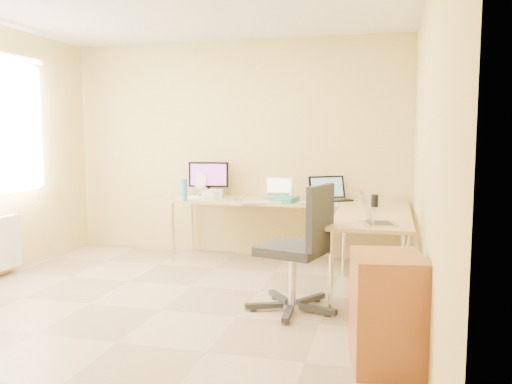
% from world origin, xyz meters
% --- Properties ---
extents(floor, '(4.50, 4.50, 0.00)m').
position_xyz_m(floor, '(0.00, 0.00, 0.00)').
color(floor, tan).
rests_on(floor, ground).
extents(wall_back, '(4.50, 0.00, 4.50)m').
position_xyz_m(wall_back, '(0.00, 2.25, 1.30)').
color(wall_back, '#DDC263').
rests_on(wall_back, ground).
extents(wall_right, '(0.00, 4.50, 4.50)m').
position_xyz_m(wall_right, '(2.10, 0.00, 1.30)').
color(wall_right, '#DDC263').
rests_on(wall_right, ground).
extents(desk_main, '(2.65, 0.70, 0.73)m').
position_xyz_m(desk_main, '(0.72, 1.85, 0.36)').
color(desk_main, tan).
rests_on(desk_main, ground).
extents(desk_return, '(0.70, 1.30, 0.73)m').
position_xyz_m(desk_return, '(1.70, 0.85, 0.36)').
color(desk_return, tan).
rests_on(desk_return, ground).
extents(monitor, '(0.50, 0.22, 0.41)m').
position_xyz_m(monitor, '(-0.29, 2.05, 0.94)').
color(monitor, black).
rests_on(monitor, desk_main).
extents(book_stack, '(0.28, 0.35, 0.05)m').
position_xyz_m(book_stack, '(0.72, 1.73, 0.76)').
color(book_stack, '#257E6E').
rests_on(book_stack, desk_main).
extents(laptop_center, '(0.32, 0.26, 0.20)m').
position_xyz_m(laptop_center, '(0.62, 1.85, 0.88)').
color(laptop_center, silver).
rests_on(laptop_center, desk_main).
extents(laptop_black, '(0.54, 0.50, 0.28)m').
position_xyz_m(laptop_black, '(1.20, 1.95, 0.87)').
color(laptop_black, black).
rests_on(laptop_black, desk_main).
extents(keyboard, '(0.45, 0.26, 0.02)m').
position_xyz_m(keyboard, '(0.49, 1.55, 0.74)').
color(keyboard, silver).
rests_on(keyboard, desk_main).
extents(mouse, '(0.10, 0.08, 0.03)m').
position_xyz_m(mouse, '(0.95, 1.55, 0.75)').
color(mouse, silver).
rests_on(mouse, desk_main).
extents(mug, '(0.09, 0.09, 0.08)m').
position_xyz_m(mug, '(-0.11, 1.78, 0.77)').
color(mug, beige).
rests_on(mug, desk_main).
extents(cd_stack, '(0.16, 0.16, 0.03)m').
position_xyz_m(cd_stack, '(0.20, 1.60, 0.75)').
color(cd_stack, silver).
rests_on(cd_stack, desk_main).
extents(water_bottle, '(0.08, 0.08, 0.24)m').
position_xyz_m(water_bottle, '(-0.40, 1.55, 0.85)').
color(water_bottle, '#3181C8').
rests_on(water_bottle, desk_main).
extents(papers, '(0.25, 0.35, 0.01)m').
position_xyz_m(papers, '(-0.40, 1.84, 0.73)').
color(papers, white).
rests_on(papers, desk_main).
extents(white_box, '(0.26, 0.20, 0.09)m').
position_xyz_m(white_box, '(-0.20, 1.97, 0.77)').
color(white_box, silver).
rests_on(white_box, desk_main).
extents(desk_fan, '(0.26, 0.26, 0.27)m').
position_xyz_m(desk_fan, '(-0.39, 2.05, 0.86)').
color(desk_fan, silver).
rests_on(desk_fan, desk_main).
extents(black_cup, '(0.08, 0.08, 0.13)m').
position_xyz_m(black_cup, '(1.70, 1.55, 0.79)').
color(black_cup, black).
rests_on(black_cup, desk_main).
extents(laptop_return, '(0.38, 0.33, 0.22)m').
position_xyz_m(laptop_return, '(1.77, 0.46, 0.84)').
color(laptop_return, beige).
rests_on(laptop_return, desk_return).
extents(office_chair, '(0.80, 0.80, 1.08)m').
position_xyz_m(office_chair, '(1.07, 0.28, 0.50)').
color(office_chair, '#282828').
rests_on(office_chair, ground).
extents(cabinet, '(0.51, 0.59, 0.73)m').
position_xyz_m(cabinet, '(1.85, -0.63, 0.36)').
color(cabinet, '#9F6647').
rests_on(cabinet, ground).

